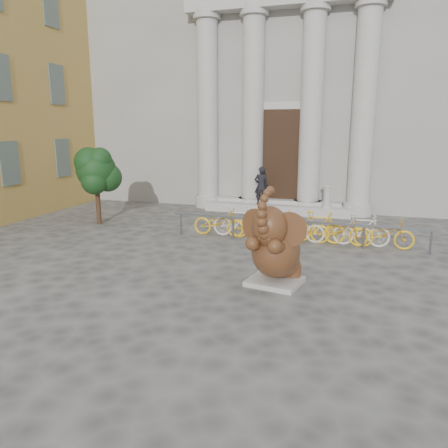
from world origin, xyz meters
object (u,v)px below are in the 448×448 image
(tree, at_px, (97,171))
(pedestrian, at_px, (261,186))
(elephant_statue, at_px, (275,249))
(bike_rack, at_px, (297,226))

(tree, xyz_separation_m, pedestrian, (5.21, 3.83, -0.81))
(elephant_statue, distance_m, pedestrian, 8.40)
(pedestrian, bearing_deg, elephant_statue, 85.14)
(bike_rack, bearing_deg, elephant_statue, -89.07)
(tree, height_order, pedestrian, tree)
(elephant_statue, distance_m, bike_rack, 3.97)
(elephant_statue, relative_size, bike_rack, 0.29)
(bike_rack, distance_m, pedestrian, 4.70)
(tree, bearing_deg, bike_rack, -2.69)
(elephant_statue, height_order, tree, tree)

